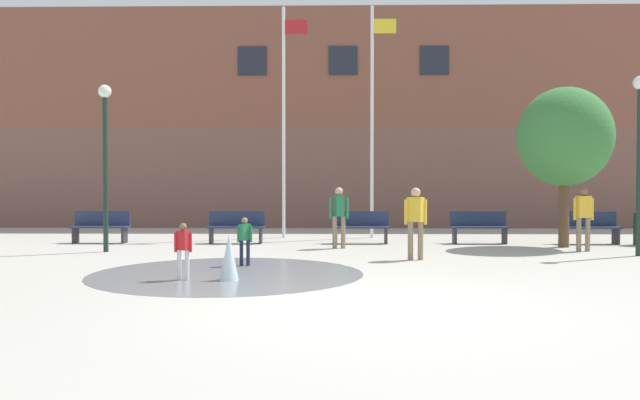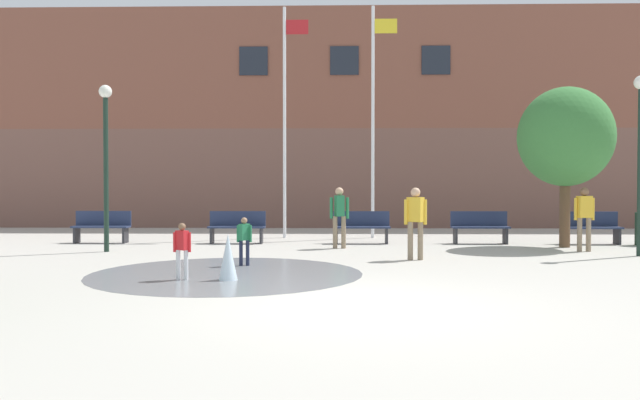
% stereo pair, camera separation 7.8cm
% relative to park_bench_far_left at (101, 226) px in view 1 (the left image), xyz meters
% --- Properties ---
extents(ground_plane, '(100.00, 100.00, 0.00)m').
position_rel_park_bench_far_left_xyz_m(ground_plane, '(7.03, -9.25, -0.48)').
color(ground_plane, '#B2ADA3').
extents(library_building, '(36.00, 6.05, 8.57)m').
position_rel_park_bench_far_left_xyz_m(library_building, '(7.03, 9.43, 3.80)').
color(library_building, brown).
rests_on(library_building, ground).
extents(splash_fountain, '(5.05, 5.05, 0.81)m').
position_rel_park_bench_far_left_xyz_m(splash_fountain, '(4.70, -6.39, -0.36)').
color(splash_fountain, gray).
rests_on(splash_fountain, ground).
extents(park_bench_far_left, '(1.60, 0.44, 0.91)m').
position_rel_park_bench_far_left_xyz_m(park_bench_far_left, '(0.00, 0.00, 0.00)').
color(park_bench_far_left, '#28282D').
rests_on(park_bench_far_left, ground).
extents(park_bench_left_of_flagpoles, '(1.60, 0.44, 0.91)m').
position_rel_park_bench_far_left_xyz_m(park_bench_left_of_flagpoles, '(3.89, -0.04, 0.00)').
color(park_bench_left_of_flagpoles, '#28282D').
rests_on(park_bench_left_of_flagpoles, ground).
extents(park_bench_center, '(1.60, 0.44, 0.91)m').
position_rel_park_bench_far_left_xyz_m(park_bench_center, '(7.42, -0.02, 0.00)').
color(park_bench_center, '#28282D').
rests_on(park_bench_center, ground).
extents(park_bench_near_trashcan, '(1.60, 0.44, 0.91)m').
position_rel_park_bench_far_left_xyz_m(park_bench_near_trashcan, '(10.76, 0.02, 0.00)').
color(park_bench_near_trashcan, '#28282D').
rests_on(park_bench_near_trashcan, ground).
extents(park_bench_far_right, '(1.60, 0.44, 0.91)m').
position_rel_park_bench_far_left_xyz_m(park_bench_far_right, '(13.82, -0.08, 0.00)').
color(park_bench_far_right, '#28282D').
rests_on(park_bench_far_right, ground).
extents(child_running, '(0.31, 0.22, 0.99)m').
position_rel_park_bench_far_left_xyz_m(child_running, '(4.02, -6.96, 0.10)').
color(child_running, silver).
rests_on(child_running, ground).
extents(teen_by_trashcan, '(0.50, 0.36, 1.59)m').
position_rel_park_bench_far_left_xyz_m(teen_by_trashcan, '(8.43, -3.93, 0.45)').
color(teen_by_trashcan, '#89755B').
rests_on(teen_by_trashcan, ground).
extents(adult_in_red, '(0.50, 0.27, 1.59)m').
position_rel_park_bench_far_left_xyz_m(adult_in_red, '(12.84, -2.06, 0.45)').
color(adult_in_red, '#89755B').
rests_on(adult_in_red, ground).
extents(child_with_pink_shirt, '(0.31, 0.24, 0.99)m').
position_rel_park_bench_far_left_xyz_m(child_with_pink_shirt, '(4.82, -5.01, 0.10)').
color(child_with_pink_shirt, '#1E233D').
rests_on(child_with_pink_shirt, ground).
extents(adult_watching, '(0.50, 0.38, 1.59)m').
position_rel_park_bench_far_left_xyz_m(adult_watching, '(6.78, -1.42, 0.45)').
color(adult_watching, '#89755B').
rests_on(adult_watching, ground).
extents(flagpole_left, '(0.80, 0.10, 7.23)m').
position_rel_park_bench_far_left_xyz_m(flagpole_left, '(5.12, 1.94, 3.37)').
color(flagpole_left, silver).
rests_on(flagpole_left, ground).
extents(flagpole_right, '(0.80, 0.10, 7.24)m').
position_rel_park_bench_far_left_xyz_m(flagpole_right, '(7.88, 1.94, 3.38)').
color(flagpole_right, silver).
rests_on(flagpole_right, ground).
extents(lamp_post_left_lane, '(0.32, 0.32, 4.11)m').
position_rel_park_bench_far_left_xyz_m(lamp_post_left_lane, '(1.02, -2.39, 2.19)').
color(lamp_post_left_lane, '#192D23').
rests_on(lamp_post_left_lane, ground).
extents(lamp_post_right_lane, '(0.32, 0.32, 4.17)m').
position_rel_park_bench_far_left_xyz_m(lamp_post_right_lane, '(13.72, -3.05, 2.22)').
color(lamp_post_right_lane, '#192D23').
rests_on(lamp_post_right_lane, ground).
extents(street_tree_near_building, '(2.47, 2.47, 4.24)m').
position_rel_park_bench_far_left_xyz_m(street_tree_near_building, '(12.76, -0.98, 2.44)').
color(street_tree_near_building, brown).
rests_on(street_tree_near_building, ground).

